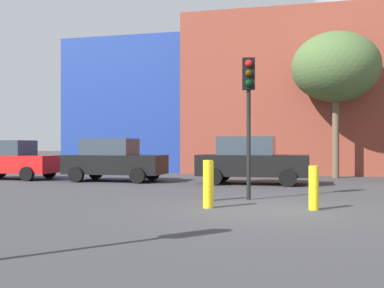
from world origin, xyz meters
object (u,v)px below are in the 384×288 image
object	(u,v)px
bollard_yellow_1	(209,181)
bollard_yellow_0	(208,184)
parked_car_1	(114,160)
bollard_yellow_2	(314,188)
bare_tree_1	(336,67)
traffic_light_island	(249,96)
parked_car_0	(12,160)
parked_car_2	(251,160)

from	to	relation	value
bollard_yellow_1	bollard_yellow_0	bearing A→B (deg)	-79.53
parked_car_1	bollard_yellow_2	size ratio (longest dim) A/B	4.01
bollard_yellow_1	bollard_yellow_2	xyz separation A→B (m)	(2.82, -1.22, -0.02)
bare_tree_1	bollard_yellow_0	xyz separation A→B (m)	(-3.67, -11.81, -4.64)
bare_tree_1	traffic_light_island	bearing A→B (deg)	-106.54
parked_car_1	traffic_light_island	bearing A→B (deg)	-39.82
traffic_light_island	bollard_yellow_1	size ratio (longest dim) A/B	3.70
bare_tree_1	bollard_yellow_0	size ratio (longest dim) A/B	5.83
parked_car_1	bollard_yellow_0	size ratio (longest dim) A/B	3.58
parked_car_0	bare_tree_1	world-z (taller)	bare_tree_1
bare_tree_1	bollard_yellow_1	world-z (taller)	bare_tree_1
parked_car_1	bollard_yellow_1	world-z (taller)	parked_car_1
bare_tree_1	bollard_yellow_1	bearing A→B (deg)	-110.91
parked_car_0	bollard_yellow_0	xyz separation A→B (m)	(10.74, -7.42, -0.29)
bollard_yellow_0	bollard_yellow_2	world-z (taller)	bollard_yellow_0
parked_car_0	parked_car_2	world-z (taller)	parked_car_2
parked_car_1	traffic_light_island	distance (m)	8.68
bollard_yellow_1	bollard_yellow_2	size ratio (longest dim) A/B	1.03
bollard_yellow_1	traffic_light_island	bearing A→B (deg)	26.83
parked_car_0	bollard_yellow_1	size ratio (longest dim) A/B	3.74
parked_car_1	parked_car_2	size ratio (longest dim) A/B	0.97
parked_car_0	parked_car_1	world-z (taller)	parked_car_1
parked_car_0	traffic_light_island	world-z (taller)	traffic_light_island
parked_car_0	parked_car_1	size ratio (longest dim) A/B	0.96
bollard_yellow_2	bollard_yellow_0	bearing A→B (deg)	-173.80
bollard_yellow_0	bollard_yellow_2	xyz separation A→B (m)	(2.54, 0.28, -0.06)
traffic_light_island	bollard_yellow_2	xyz separation A→B (m)	(1.78, -1.74, -2.44)
bare_tree_1	bollard_yellow_2	bearing A→B (deg)	-95.58
bollard_yellow_2	parked_car_0	bearing A→B (deg)	151.74
parked_car_2	bollard_yellow_0	world-z (taller)	parked_car_2
parked_car_2	bollard_yellow_0	distance (m)	7.43
parked_car_1	bollard_yellow_0	bearing A→B (deg)	-52.36
parked_car_0	parked_car_2	distance (m)	10.94
parked_car_0	parked_car_2	xyz separation A→B (m)	(10.94, 0.00, 0.06)
traffic_light_island	bollard_yellow_0	size ratio (longest dim) A/B	3.41
parked_car_1	bare_tree_1	size ratio (longest dim) A/B	0.61
parked_car_1	bollard_yellow_1	bearing A→B (deg)	-47.43
bare_tree_1	parked_car_1	bearing A→B (deg)	-154.91
traffic_light_island	bollard_yellow_1	bearing A→B (deg)	-71.33
parked_car_0	bollard_yellow_2	xyz separation A→B (m)	(13.28, -7.14, -0.35)
bollard_yellow_2	parked_car_2	bearing A→B (deg)	108.19
bare_tree_1	bollard_yellow_0	distance (m)	13.21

